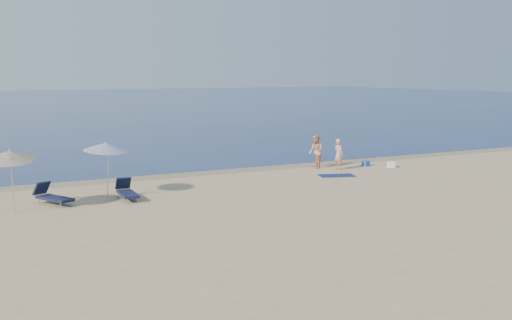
# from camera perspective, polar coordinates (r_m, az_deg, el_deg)

# --- Properties ---
(sea) EXTENTS (240.00, 160.00, 0.01)m
(sea) POSITION_cam_1_polar(r_m,az_deg,el_deg) (111.06, -20.49, 4.72)
(sea) COLOR #0D1E52
(sea) RESTS_ON ground
(wet_sand_strip) EXTENTS (240.00, 1.60, 0.00)m
(wet_sand_strip) POSITION_cam_1_polar(r_m,az_deg,el_deg) (33.27, -1.33, -0.90)
(wet_sand_strip) COLOR #847254
(wet_sand_strip) RESTS_ON ground
(person_left) EXTENTS (0.43, 0.62, 1.62)m
(person_left) POSITION_cam_1_polar(r_m,az_deg,el_deg) (33.61, 7.35, 0.52)
(person_left) COLOR tan
(person_left) RESTS_ON ground
(person_right) EXTENTS (0.83, 0.98, 1.77)m
(person_right) POSITION_cam_1_polar(r_m,az_deg,el_deg) (34.01, 5.35, 0.76)
(person_right) COLOR tan
(person_right) RESTS_ON ground
(beach_towel) EXTENTS (1.92, 1.44, 0.03)m
(beach_towel) POSITION_cam_1_polar(r_m,az_deg,el_deg) (31.65, 7.18, -1.38)
(beach_towel) COLOR #0F174E
(beach_towel) RESTS_ON ground
(white_bag) EXTENTS (0.45, 0.42, 0.31)m
(white_bag) POSITION_cam_1_polar(r_m,az_deg,el_deg) (34.88, 11.93, -0.41)
(white_bag) COLOR silver
(white_bag) RESTS_ON ground
(blue_cooler) EXTENTS (0.47, 0.41, 0.29)m
(blue_cooler) POSITION_cam_1_polar(r_m,az_deg,el_deg) (35.14, 9.72, -0.31)
(blue_cooler) COLOR blue
(blue_cooler) RESTS_ON ground
(umbrella_near) EXTENTS (2.33, 2.34, 2.34)m
(umbrella_near) POSITION_cam_1_polar(r_m,az_deg,el_deg) (26.59, -13.19, 1.15)
(umbrella_near) COLOR silver
(umbrella_near) RESTS_ON ground
(umbrella_far) EXTENTS (2.23, 2.25, 2.43)m
(umbrella_far) POSITION_cam_1_polar(r_m,az_deg,el_deg) (24.64, -21.05, 0.39)
(umbrella_far) COLOR silver
(umbrella_far) RESTS_ON ground
(lounger_left) EXTENTS (1.34, 1.95, 0.83)m
(lounger_left) POSITION_cam_1_polar(r_m,az_deg,el_deg) (25.86, -17.63, -3.12)
(lounger_left) COLOR black
(lounger_left) RESTS_ON ground
(lounger_right) EXTENTS (0.73, 1.87, 0.81)m
(lounger_right) POSITION_cam_1_polar(r_m,az_deg,el_deg) (26.14, -11.39, -2.80)
(lounger_right) COLOR #131934
(lounger_right) RESTS_ON ground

